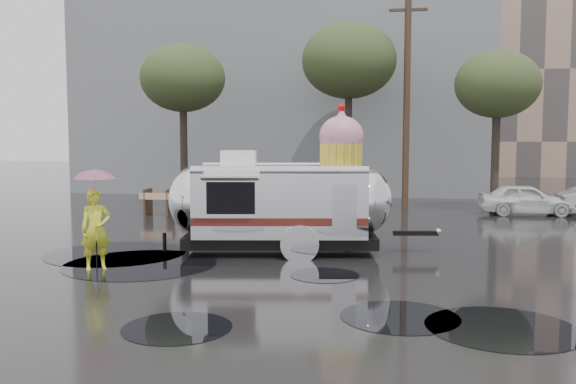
# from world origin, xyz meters

# --- Properties ---
(ground) EXTENTS (120.00, 120.00, 0.00)m
(ground) POSITION_xyz_m (0.00, 0.00, 0.00)
(ground) COLOR black
(ground) RESTS_ON ground
(puddles) EXTENTS (11.59, 8.33, 0.01)m
(puddles) POSITION_xyz_m (-2.49, 0.15, 0.01)
(puddles) COLOR black
(puddles) RESTS_ON ground
(grey_building) EXTENTS (22.00, 12.00, 13.00)m
(grey_building) POSITION_xyz_m (-4.00, 24.00, 6.50)
(grey_building) COLOR slate
(grey_building) RESTS_ON ground
(utility_pole) EXTENTS (1.60, 0.28, 9.00)m
(utility_pole) POSITION_xyz_m (2.50, 14.00, 4.62)
(utility_pole) COLOR #473323
(utility_pole) RESTS_ON ground
(tree_left) EXTENTS (3.64, 3.64, 6.95)m
(tree_left) POSITION_xyz_m (-7.00, 13.00, 5.48)
(tree_left) COLOR #382D26
(tree_left) RESTS_ON ground
(tree_mid) EXTENTS (4.20, 4.20, 8.03)m
(tree_mid) POSITION_xyz_m (0.00, 15.00, 6.34)
(tree_mid) COLOR #382D26
(tree_mid) RESTS_ON ground
(tree_right) EXTENTS (3.36, 3.36, 6.42)m
(tree_right) POSITION_xyz_m (6.00, 13.00, 5.06)
(tree_right) COLOR #382D26
(tree_right) RESTS_ON ground
(barricade_row) EXTENTS (4.30, 0.80, 1.00)m
(barricade_row) POSITION_xyz_m (-5.55, 9.96, 0.52)
(barricade_row) COLOR #473323
(barricade_row) RESTS_ON ground
(airstream_trailer) EXTENTS (7.25, 3.38, 3.93)m
(airstream_trailer) POSITION_xyz_m (-1.09, 3.10, 1.38)
(airstream_trailer) COLOR silver
(airstream_trailer) RESTS_ON ground
(person_left) EXTENTS (0.79, 0.73, 1.82)m
(person_left) POSITION_xyz_m (-4.95, 0.33, 0.91)
(person_left) COLOR yellow
(person_left) RESTS_ON ground
(umbrella_pink) EXTENTS (1.11, 1.11, 2.31)m
(umbrella_pink) POSITION_xyz_m (-4.95, 0.33, 1.93)
(umbrella_pink) COLOR pink
(umbrella_pink) RESTS_ON ground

